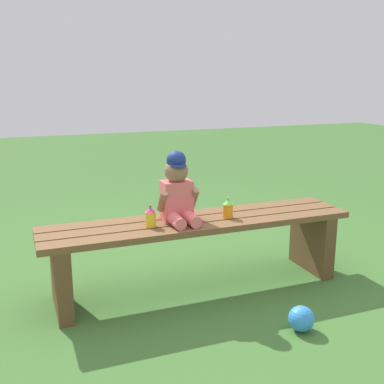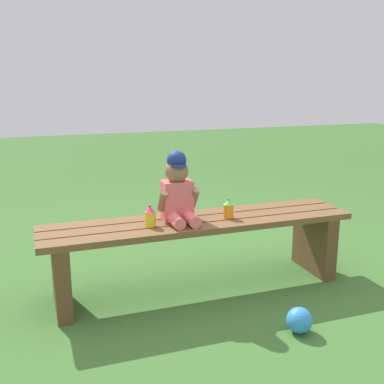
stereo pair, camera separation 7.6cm
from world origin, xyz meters
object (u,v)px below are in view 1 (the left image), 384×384
Objects in this scene: park_bench at (199,240)px; child_figure at (178,191)px; sippy_cup_left at (151,217)px; toy_ball at (301,319)px; sippy_cup_right at (228,208)px.

park_bench is 0.33m from child_figure.
child_figure is 3.26× the size of sippy_cup_left.
toy_ball is at bearing -45.47° from sippy_cup_left.
sippy_cup_left is 0.95m from toy_ball.
sippy_cup_left is at bearing 180.00° from sippy_cup_right.
park_bench reaches higher than toy_ball.
child_figure reaches higher than park_bench.
child_figure reaches higher than sippy_cup_right.
sippy_cup_right is at bearing -12.07° from park_bench.
park_bench is 14.79× the size of sippy_cup_left.
toy_ball is (0.42, -0.66, -0.54)m from child_figure.
child_figure is at bearing 171.74° from park_bench.
sippy_cup_right reaches higher than park_bench.
sippy_cup_left is 0.95× the size of toy_ball.
child_figure is at bearing 16.94° from sippy_cup_left.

